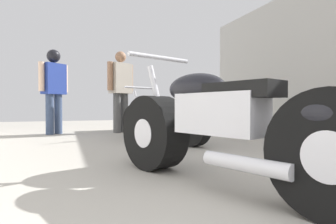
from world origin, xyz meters
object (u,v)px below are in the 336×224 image
at_px(mechanic_in_blue, 121,87).
at_px(mechanic_with_helmet, 54,84).
at_px(motorcycle_black_naked, 163,118).
at_px(motorcycle_maroon_cruiser, 224,129).

relative_size(mechanic_in_blue, mechanic_with_helmet, 1.02).
bearing_deg(motorcycle_black_naked, motorcycle_maroon_cruiser, -99.34).
bearing_deg(motorcycle_maroon_cruiser, motorcycle_black_naked, 80.66).
xyz_separation_m(mechanic_in_blue, mechanic_with_helmet, (-1.35, 0.10, 0.04)).
distance_m(motorcycle_maroon_cruiser, mechanic_in_blue, 4.43).
xyz_separation_m(motorcycle_black_naked, mechanic_in_blue, (-0.32, 1.88, 0.61)).
distance_m(motorcycle_maroon_cruiser, mechanic_with_helmet, 4.70).
bearing_deg(mechanic_with_helmet, mechanic_in_blue, -4.31).
distance_m(motorcycle_maroon_cruiser, motorcycle_black_naked, 2.54).
relative_size(motorcycle_maroon_cruiser, motorcycle_black_naked, 1.14).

